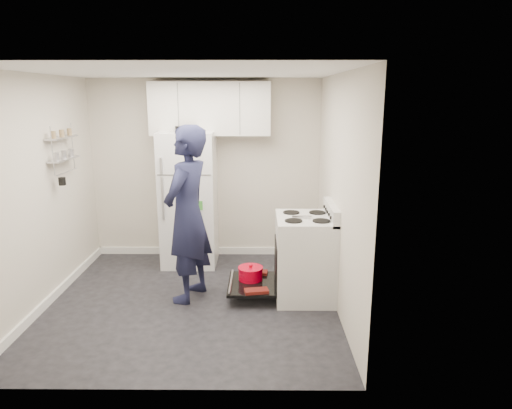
{
  "coord_description": "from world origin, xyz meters",
  "views": [
    {
      "loc": [
        0.76,
        -4.77,
        2.27
      ],
      "look_at": [
        0.72,
        0.33,
        1.05
      ],
      "focal_mm": 32.0,
      "sensor_mm": 36.0,
      "label": 1
    }
  ],
  "objects_px": {
    "open_oven_door": "(252,279)",
    "refrigerator": "(189,198)",
    "person": "(188,215)",
    "electric_range": "(304,258)"
  },
  "relations": [
    {
      "from": "open_oven_door",
      "to": "refrigerator",
      "type": "height_order",
      "value": "refrigerator"
    },
    {
      "from": "refrigerator",
      "to": "electric_range",
      "type": "bearing_deg",
      "value": -37.01
    },
    {
      "from": "person",
      "to": "open_oven_door",
      "type": "bearing_deg",
      "value": 115.63
    },
    {
      "from": "electric_range",
      "to": "open_oven_door",
      "type": "distance_m",
      "value": 0.66
    },
    {
      "from": "open_oven_door",
      "to": "person",
      "type": "bearing_deg",
      "value": -173.21
    },
    {
      "from": "refrigerator",
      "to": "person",
      "type": "distance_m",
      "value": 1.15
    },
    {
      "from": "open_oven_door",
      "to": "refrigerator",
      "type": "xyz_separation_m",
      "value": [
        -0.86,
        1.06,
        0.72
      ]
    },
    {
      "from": "electric_range",
      "to": "open_oven_door",
      "type": "height_order",
      "value": "electric_range"
    },
    {
      "from": "electric_range",
      "to": "person",
      "type": "distance_m",
      "value": 1.4
    },
    {
      "from": "person",
      "to": "electric_range",
      "type": "bearing_deg",
      "value": 110.67
    }
  ]
}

